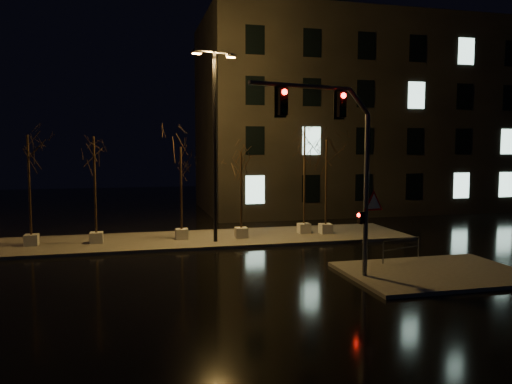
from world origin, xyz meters
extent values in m
plane|color=black|center=(0.00, 0.00, 0.00)|extent=(90.00, 90.00, 0.00)
cube|color=#47453F|center=(0.00, 6.00, 0.07)|extent=(22.00, 5.00, 0.15)
cube|color=#47453F|center=(7.50, -3.50, 0.07)|extent=(7.00, 5.00, 0.15)
cube|color=black|center=(14.00, 18.00, 7.50)|extent=(25.00, 12.00, 15.00)
cube|color=#ACABA1|center=(-8.99, 6.03, 0.43)|extent=(0.65, 0.65, 0.55)
cylinder|color=black|center=(-8.99, 6.03, 3.17)|extent=(0.11, 0.11, 4.94)
cube|color=#ACABA1|center=(-5.88, 5.90, 0.43)|extent=(0.65, 0.65, 0.55)
cylinder|color=black|center=(-5.88, 5.90, 3.14)|extent=(0.11, 0.11, 4.89)
cube|color=#ACABA1|center=(-1.52, 5.98, 0.43)|extent=(0.65, 0.65, 0.55)
cylinder|color=black|center=(-1.52, 5.98, 2.88)|extent=(0.11, 0.11, 4.37)
cube|color=#ACABA1|center=(1.65, 5.59, 0.43)|extent=(0.65, 0.65, 0.55)
cylinder|color=black|center=(1.65, 5.59, 2.75)|extent=(0.11, 0.11, 4.10)
cube|color=#ACABA1|center=(5.44, 6.16, 0.43)|extent=(0.65, 0.65, 0.55)
cylinder|color=black|center=(5.44, 6.16, 3.45)|extent=(0.11, 0.11, 5.49)
cube|color=#ACABA1|center=(6.60, 5.76, 0.43)|extent=(0.65, 0.65, 0.55)
cylinder|color=black|center=(6.60, 5.76, 3.08)|extent=(0.11, 0.11, 4.77)
cylinder|color=slate|center=(4.50, -3.44, 3.21)|extent=(0.18, 0.18, 6.11)
cylinder|color=slate|center=(1.69, -4.11, 7.12)|extent=(4.00, 1.09, 0.14)
cube|color=black|center=(3.31, -3.72, 6.56)|extent=(0.35, 0.29, 0.92)
cube|color=black|center=(0.93, -4.29, 6.56)|extent=(0.35, 0.29, 0.92)
cube|color=black|center=(4.28, -3.49, 2.39)|extent=(0.26, 0.23, 0.46)
cone|color=red|center=(4.81, -3.42, 2.90)|extent=(1.04, 0.28, 1.06)
sphere|color=#FF0C07|center=(4.50, -3.44, 6.86)|extent=(0.18, 0.18, 0.18)
cylinder|color=black|center=(0.11, 4.83, 4.99)|extent=(0.19, 0.19, 9.68)
cylinder|color=black|center=(0.11, 4.83, 9.83)|extent=(2.06, 0.75, 0.10)
cube|color=orange|center=(-0.82, 4.53, 9.69)|extent=(0.54, 0.41, 0.19)
cube|color=orange|center=(1.03, 5.13, 9.69)|extent=(0.54, 0.41, 0.19)
cylinder|color=slate|center=(6.14, -1.83, 0.60)|extent=(0.05, 0.05, 0.89)
cylinder|color=slate|center=(8.21, -1.17, 0.60)|extent=(0.05, 0.05, 0.89)
cylinder|color=slate|center=(7.17, -1.50, 1.09)|extent=(2.09, 0.70, 0.04)
cylinder|color=slate|center=(7.17, -1.50, 0.69)|extent=(2.09, 0.70, 0.04)
camera|label=1|loc=(-4.04, -20.55, 4.99)|focal=35.00mm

